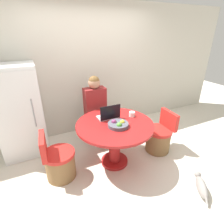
{
  "coord_description": "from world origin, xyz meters",
  "views": [
    {
      "loc": [
        -1.13,
        -1.96,
        2.06
      ],
      "look_at": [
        -0.08,
        0.26,
        0.91
      ],
      "focal_mm": 28.0,
      "sensor_mm": 36.0,
      "label": 1
    }
  ],
  "objects_px": {
    "chair_right_side": "(159,138)",
    "person_seated": "(94,106)",
    "laptop": "(109,115)",
    "fruit_bowl": "(118,124)",
    "dining_table": "(115,134)",
    "cat": "(201,186)",
    "refrigerator": "(20,112)",
    "chair_left_side": "(59,162)"
  },
  "relations": [
    {
      "from": "fruit_bowl",
      "to": "cat",
      "type": "height_order",
      "value": "fruit_bowl"
    },
    {
      "from": "chair_left_side",
      "to": "dining_table",
      "type": "bearing_deg",
      "value": -90.0
    },
    {
      "from": "person_seated",
      "to": "cat",
      "type": "distance_m",
      "value": 2.17
    },
    {
      "from": "chair_left_side",
      "to": "laptop",
      "type": "height_order",
      "value": "laptop"
    },
    {
      "from": "laptop",
      "to": "person_seated",
      "type": "bearing_deg",
      "value": -87.96
    },
    {
      "from": "refrigerator",
      "to": "fruit_bowl",
      "type": "distance_m",
      "value": 1.71
    },
    {
      "from": "chair_right_side",
      "to": "refrigerator",
      "type": "bearing_deg",
      "value": -112.2
    },
    {
      "from": "refrigerator",
      "to": "cat",
      "type": "relative_size",
      "value": 3.65
    },
    {
      "from": "refrigerator",
      "to": "person_seated",
      "type": "bearing_deg",
      "value": -6.74
    },
    {
      "from": "cat",
      "to": "laptop",
      "type": "bearing_deg",
      "value": 67.13
    },
    {
      "from": "chair_right_side",
      "to": "fruit_bowl",
      "type": "xyz_separation_m",
      "value": [
        -0.89,
        -0.07,
        0.53
      ]
    },
    {
      "from": "fruit_bowl",
      "to": "chair_right_side",
      "type": "bearing_deg",
      "value": 4.66
    },
    {
      "from": "chair_left_side",
      "to": "fruit_bowl",
      "type": "xyz_separation_m",
      "value": [
        0.9,
        -0.18,
        0.53
      ]
    },
    {
      "from": "fruit_bowl",
      "to": "dining_table",
      "type": "bearing_deg",
      "value": 91.38
    },
    {
      "from": "dining_table",
      "to": "cat",
      "type": "xyz_separation_m",
      "value": [
        0.83,
        -1.06,
        -0.48
      ]
    },
    {
      "from": "chair_left_side",
      "to": "chair_right_side",
      "type": "relative_size",
      "value": 1.0
    },
    {
      "from": "laptop",
      "to": "chair_right_side",
      "type": "bearing_deg",
      "value": 165.85
    },
    {
      "from": "refrigerator",
      "to": "laptop",
      "type": "bearing_deg",
      "value": -30.76
    },
    {
      "from": "dining_table",
      "to": "cat",
      "type": "relative_size",
      "value": 2.75
    },
    {
      "from": "dining_table",
      "to": "chair_right_side",
      "type": "xyz_separation_m",
      "value": [
        0.9,
        -0.04,
        -0.31
      ]
    },
    {
      "from": "refrigerator",
      "to": "fruit_bowl",
      "type": "xyz_separation_m",
      "value": [
        1.33,
        -1.08,
        -0.0
      ]
    },
    {
      "from": "person_seated",
      "to": "fruit_bowl",
      "type": "relative_size",
      "value": 4.3
    },
    {
      "from": "chair_left_side",
      "to": "cat",
      "type": "relative_size",
      "value": 1.75
    },
    {
      "from": "dining_table",
      "to": "fruit_bowl",
      "type": "bearing_deg",
      "value": -88.62
    },
    {
      "from": "person_seated",
      "to": "refrigerator",
      "type": "bearing_deg",
      "value": -6.74
    },
    {
      "from": "chair_right_side",
      "to": "laptop",
      "type": "xyz_separation_m",
      "value": [
        -0.91,
        0.23,
        0.55
      ]
    },
    {
      "from": "dining_table",
      "to": "laptop",
      "type": "relative_size",
      "value": 3.51
    },
    {
      "from": "dining_table",
      "to": "chair_right_side",
      "type": "height_order",
      "value": "chair_right_side"
    },
    {
      "from": "laptop",
      "to": "fruit_bowl",
      "type": "distance_m",
      "value": 0.3
    },
    {
      "from": "chair_right_side",
      "to": "person_seated",
      "type": "xyz_separation_m",
      "value": [
        -0.93,
        0.86,
        0.47
      ]
    },
    {
      "from": "refrigerator",
      "to": "person_seated",
      "type": "xyz_separation_m",
      "value": [
        1.29,
        -0.15,
        -0.06
      ]
    },
    {
      "from": "person_seated",
      "to": "fruit_bowl",
      "type": "bearing_deg",
      "value": 92.28
    },
    {
      "from": "person_seated",
      "to": "laptop",
      "type": "height_order",
      "value": "person_seated"
    },
    {
      "from": "refrigerator",
      "to": "cat",
      "type": "height_order",
      "value": "refrigerator"
    },
    {
      "from": "dining_table",
      "to": "fruit_bowl",
      "type": "distance_m",
      "value": 0.25
    },
    {
      "from": "laptop",
      "to": "cat",
      "type": "height_order",
      "value": "laptop"
    },
    {
      "from": "person_seated",
      "to": "chair_right_side",
      "type": "bearing_deg",
      "value": 137.37
    },
    {
      "from": "refrigerator",
      "to": "laptop",
      "type": "relative_size",
      "value": 4.65
    },
    {
      "from": "refrigerator",
      "to": "cat",
      "type": "bearing_deg",
      "value": -43.47
    },
    {
      "from": "chair_left_side",
      "to": "laptop",
      "type": "relative_size",
      "value": 2.23
    },
    {
      "from": "person_seated",
      "to": "cat",
      "type": "relative_size",
      "value": 3.05
    },
    {
      "from": "dining_table",
      "to": "chair_left_side",
      "type": "distance_m",
      "value": 0.95
    }
  ]
}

